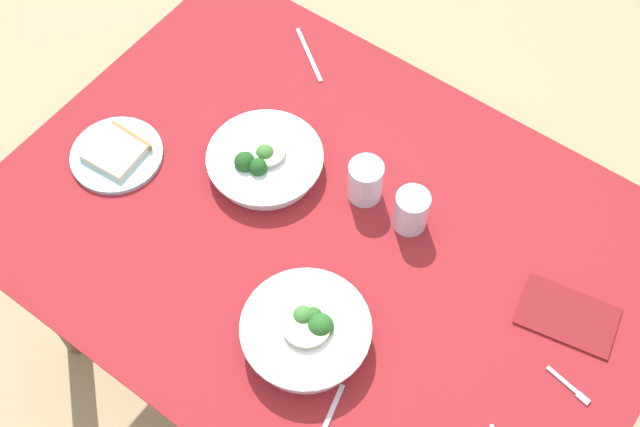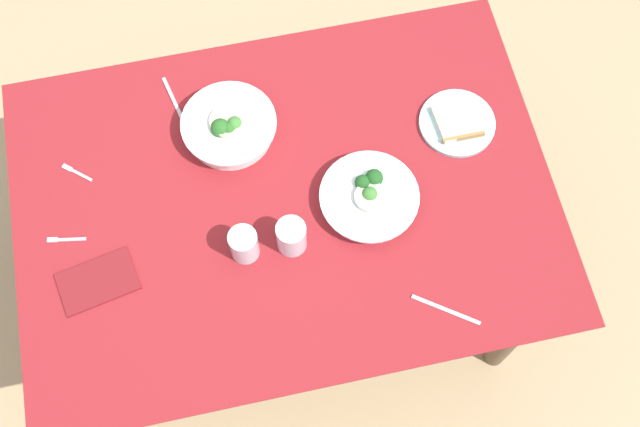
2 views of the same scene
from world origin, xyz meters
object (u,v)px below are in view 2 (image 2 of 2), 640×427
at_px(napkin_folded_upper, 98,281).
at_px(broccoli_bowl_far, 229,127).
at_px(broccoli_bowl_near, 369,197).
at_px(water_glass_side, 291,236).
at_px(bread_side_plate, 457,123).
at_px(fork_by_near_bowl, 76,172).
at_px(table_knife_right, 446,310).
at_px(table_knife_left, 175,103).
at_px(fork_by_far_bowl, 65,239).
at_px(water_glass_center, 244,244).

bearing_deg(napkin_folded_upper, broccoli_bowl_far, 41.16).
distance_m(broccoli_bowl_near, water_glass_side, 0.24).
bearing_deg(bread_side_plate, broccoli_bowl_far, 170.43).
relative_size(broccoli_bowl_near, fork_by_near_bowl, 3.35).
distance_m(bread_side_plate, table_knife_right, 0.54).
xyz_separation_m(water_glass_side, napkin_folded_upper, (-0.51, 0.00, -0.05)).
bearing_deg(broccoli_bowl_near, table_knife_left, 138.69).
xyz_separation_m(water_glass_side, table_knife_left, (-0.24, 0.48, -0.05)).
height_order(table_knife_left, table_knife_right, same).
xyz_separation_m(bread_side_plate, fork_by_far_bowl, (-1.10, -0.11, -0.01)).
bearing_deg(table_knife_left, water_glass_side, 13.35).
height_order(fork_by_near_bowl, table_knife_left, same).
height_order(fork_by_near_bowl, table_knife_right, same).
height_order(bread_side_plate, table_knife_left, bread_side_plate).
bearing_deg(broccoli_bowl_far, water_glass_side, -73.86).
height_order(bread_side_plate, fork_by_near_bowl, bread_side_plate).
bearing_deg(water_glass_side, fork_by_near_bowl, 148.64).
bearing_deg(broccoli_bowl_far, broccoli_bowl_near, -40.62).
height_order(bread_side_plate, water_glass_side, water_glass_side).
bearing_deg(broccoli_bowl_near, broccoli_bowl_far, 139.38).
height_order(broccoli_bowl_near, bread_side_plate, broccoli_bowl_near).
relative_size(broccoli_bowl_far, broccoli_bowl_near, 0.99).
xyz_separation_m(water_glass_side, fork_by_far_bowl, (-0.58, 0.14, -0.05)).
xyz_separation_m(water_glass_center, napkin_folded_upper, (-0.38, -0.00, -0.05)).
xyz_separation_m(bread_side_plate, napkin_folded_upper, (-1.02, -0.25, -0.01)).
distance_m(water_glass_center, water_glass_side, 0.12).
bearing_deg(table_knife_left, bread_side_plate, 59.97).
bearing_deg(bread_side_plate, water_glass_side, -154.22).
bearing_deg(table_knife_left, water_glass_center, 0.70).
bearing_deg(fork_by_far_bowl, bread_side_plate, -164.30).
distance_m(broccoli_bowl_far, fork_by_near_bowl, 0.43).
distance_m(water_glass_center, napkin_folded_upper, 0.39).
xyz_separation_m(fork_by_far_bowl, table_knife_right, (0.92, -0.39, -0.00)).
bearing_deg(broccoli_bowl_near, bread_side_plate, 30.72).
xyz_separation_m(bread_side_plate, table_knife_left, (-0.76, 0.23, -0.01)).
distance_m(fork_by_far_bowl, table_knife_left, 0.49).
distance_m(water_glass_center, fork_by_far_bowl, 0.48).
xyz_separation_m(broccoli_bowl_far, bread_side_plate, (0.62, -0.10, -0.02)).
relative_size(fork_by_near_bowl, table_knife_left, 0.43).
relative_size(broccoli_bowl_near, bread_side_plate, 1.24).
bearing_deg(fork_by_near_bowl, water_glass_center, -177.61).
xyz_separation_m(fork_by_near_bowl, table_knife_left, (0.29, 0.16, -0.00)).
bearing_deg(table_knife_right, water_glass_side, -1.66).
bearing_deg(broccoli_bowl_far, table_knife_left, 137.09).
distance_m(broccoli_bowl_far, bread_side_plate, 0.63).
bearing_deg(bread_side_plate, table_knife_left, 163.01).
bearing_deg(water_glass_side, napkin_folded_upper, 179.81).
height_order(broccoli_bowl_near, fork_by_far_bowl, broccoli_bowl_near).
height_order(water_glass_side, table_knife_right, water_glass_side).
xyz_separation_m(water_glass_center, water_glass_side, (0.12, -0.00, 0.00)).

